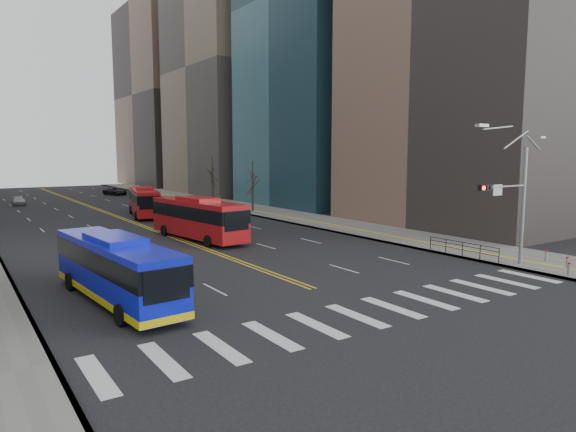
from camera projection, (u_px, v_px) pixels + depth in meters
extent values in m
plane|color=black|center=(375.00, 312.00, 24.85)|extent=(220.00, 220.00, 0.00)
cube|color=slate|center=(244.00, 207.00, 71.65)|extent=(7.00, 130.00, 0.15)
cube|color=silver|center=(97.00, 375.00, 17.70)|extent=(0.70, 4.00, 0.01)
cube|color=silver|center=(163.00, 360.00, 19.00)|extent=(0.70, 4.00, 0.01)
cube|color=silver|center=(220.00, 347.00, 20.30)|extent=(0.70, 4.00, 0.01)
cube|color=silver|center=(271.00, 335.00, 21.60)|extent=(0.70, 4.00, 0.01)
cube|color=silver|center=(316.00, 325.00, 22.90)|extent=(0.70, 4.00, 0.01)
cube|color=silver|center=(356.00, 316.00, 24.20)|extent=(0.70, 4.00, 0.01)
cube|color=silver|center=(392.00, 307.00, 25.49)|extent=(0.70, 4.00, 0.01)
cube|color=silver|center=(425.00, 300.00, 26.79)|extent=(0.70, 4.00, 0.01)
cube|color=silver|center=(454.00, 293.00, 28.09)|extent=(0.70, 4.00, 0.01)
cube|color=silver|center=(481.00, 287.00, 29.39)|extent=(0.70, 4.00, 0.01)
cube|color=silver|center=(506.00, 281.00, 30.69)|extent=(0.70, 4.00, 0.01)
cube|color=silver|center=(529.00, 276.00, 31.99)|extent=(0.70, 4.00, 0.01)
cube|color=gold|center=(96.00, 209.00, 70.20)|extent=(0.15, 100.00, 0.01)
cube|color=gold|center=(99.00, 209.00, 70.42)|extent=(0.15, 100.00, 0.01)
cube|color=#305F6C|center=(327.00, 6.00, 74.71)|extent=(20.00, 22.00, 58.00)
cube|color=#796A54|center=(235.00, 72.00, 97.21)|extent=(20.00, 26.00, 46.00)
cube|color=brown|center=(169.00, 97.00, 123.36)|extent=(18.00, 30.00, 42.00)
cylinder|color=gray|center=(523.00, 208.00, 34.36)|extent=(0.24, 0.24, 8.00)
cylinder|color=gray|center=(504.00, 187.00, 32.94)|extent=(4.50, 0.12, 0.12)
cube|color=black|center=(485.00, 188.00, 31.87)|extent=(1.10, 0.28, 0.38)
cylinder|color=#FF190C|center=(484.00, 188.00, 31.55)|extent=(0.24, 0.08, 0.24)
cylinder|color=black|center=(487.00, 188.00, 31.74)|extent=(0.24, 0.08, 0.24)
cylinder|color=black|center=(491.00, 188.00, 31.93)|extent=(0.24, 0.08, 0.24)
cube|color=silver|center=(498.00, 190.00, 32.61)|extent=(0.90, 0.06, 0.70)
cube|color=#999993|center=(482.00, 125.00, 31.08)|extent=(0.90, 0.35, 0.18)
cube|color=black|center=(463.00, 242.00, 37.52)|extent=(0.04, 6.00, 0.04)
cylinder|color=black|center=(499.00, 256.00, 35.10)|extent=(0.06, 0.06, 1.00)
cylinder|color=black|center=(480.00, 252.00, 36.34)|extent=(0.06, 0.06, 1.00)
cylinder|color=black|center=(462.00, 249.00, 37.58)|extent=(0.06, 0.06, 1.00)
cylinder|color=black|center=(446.00, 246.00, 38.82)|extent=(0.06, 0.06, 1.00)
cylinder|color=black|center=(430.00, 243.00, 40.06)|extent=(0.06, 0.06, 1.00)
cylinder|color=gray|center=(569.00, 269.00, 31.67)|extent=(0.16, 0.16, 0.70)
cylinder|color=#B2140F|center=(569.00, 263.00, 31.63)|extent=(0.17, 0.17, 0.10)
cylinder|color=gray|center=(567.00, 263.00, 33.44)|extent=(0.16, 0.16, 0.70)
cylinder|color=#B2140F|center=(568.00, 257.00, 33.39)|extent=(0.17, 0.17, 0.10)
cylinder|color=gray|center=(546.00, 256.00, 35.64)|extent=(0.16, 0.16, 0.70)
cylinder|color=#B2140F|center=(546.00, 251.00, 35.59)|extent=(0.17, 0.17, 0.10)
cylinder|color=#2E221C|center=(253.00, 199.00, 66.49)|extent=(0.28, 0.28, 3.50)
cylinder|color=#2E221C|center=(213.00, 192.00, 76.39)|extent=(0.28, 0.28, 3.75)
cube|color=#0D17CD|center=(116.00, 268.00, 26.29)|extent=(3.51, 12.08, 2.83)
cube|color=black|center=(115.00, 258.00, 26.23)|extent=(3.57, 12.11, 1.02)
cube|color=#0D17CD|center=(115.00, 239.00, 26.11)|extent=(2.34, 4.33, 0.40)
cube|color=#DCC50B|center=(117.00, 291.00, 26.44)|extent=(3.57, 12.11, 0.35)
cylinder|color=black|center=(121.00, 315.00, 22.72)|extent=(0.39, 1.02, 1.00)
cylinder|color=black|center=(172.00, 305.00, 24.26)|extent=(0.39, 1.02, 1.00)
cylinder|color=black|center=(70.00, 282.00, 28.64)|extent=(0.39, 1.02, 1.00)
cylinder|color=black|center=(114.00, 275.00, 30.17)|extent=(0.39, 1.02, 1.00)
cube|color=#A61114|center=(198.00, 218.00, 45.35)|extent=(4.12, 12.19, 3.13)
cube|color=black|center=(198.00, 212.00, 45.28)|extent=(4.18, 12.22, 1.11)
cube|color=#A61114|center=(198.00, 199.00, 45.15)|extent=(2.66, 4.41, 0.40)
cylinder|color=black|center=(208.00, 241.00, 41.76)|extent=(0.42, 1.03, 1.00)
cylinder|color=black|center=(236.00, 238.00, 43.51)|extent=(0.42, 1.03, 1.00)
cylinder|color=black|center=(164.00, 230.00, 47.54)|extent=(0.42, 1.03, 1.00)
cylinder|color=black|center=(190.00, 228.00, 49.29)|extent=(0.42, 1.03, 1.00)
cube|color=#A61114|center=(144.00, 201.00, 62.24)|extent=(4.82, 11.51, 2.91)
cube|color=black|center=(144.00, 197.00, 62.17)|extent=(4.88, 11.54, 1.04)
cube|color=#A61114|center=(143.00, 189.00, 62.05)|extent=(2.81, 4.27, 0.40)
cylinder|color=black|center=(136.00, 216.00, 58.62)|extent=(0.50, 1.04, 1.00)
cylinder|color=black|center=(159.00, 215.00, 59.56)|extent=(0.50, 1.04, 1.00)
cylinder|color=black|center=(131.00, 209.00, 65.25)|extent=(0.50, 1.04, 1.00)
cylinder|color=black|center=(151.00, 209.00, 66.18)|extent=(0.50, 1.04, 1.00)
imported|color=silver|center=(159.00, 296.00, 24.98)|extent=(1.64, 4.34, 1.41)
imported|color=black|center=(183.00, 200.00, 76.80)|extent=(1.73, 3.87, 1.29)
imported|color=#97979C|center=(19.00, 201.00, 75.74)|extent=(1.91, 4.29, 1.22)
imported|color=black|center=(115.00, 191.00, 93.60)|extent=(3.86, 5.43, 1.37)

